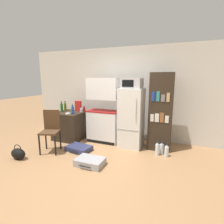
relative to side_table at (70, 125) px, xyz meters
name	(u,v)px	position (x,y,z in m)	size (l,w,h in m)	color
ground_plane	(89,165)	(1.30, -1.20, -0.39)	(24.00, 24.00, 0.00)	#A3754C
wall_back	(128,94)	(1.50, 0.80, 0.91)	(6.40, 0.10, 2.60)	beige
side_table	(70,125)	(0.00, 0.00, 0.00)	(0.79, 0.80, 0.79)	#2D2319
kitchen_hutch	(104,113)	(1.00, 0.17, 0.41)	(0.87, 0.47, 1.75)	white
refrigerator	(131,118)	(1.80, 0.11, 0.36)	(0.58, 0.60, 1.50)	silver
microwave	(132,83)	(1.80, 0.11, 1.23)	(0.48, 0.44, 0.24)	#B7B7BC
bookshelf	(161,112)	(2.50, 0.20, 0.55)	(0.53, 0.40, 1.88)	#2D2319
bottle_clear_short	(81,110)	(0.30, 0.14, 0.45)	(0.07, 0.07, 0.15)	silver
bottle_green_tall	(62,107)	(-0.27, -0.01, 0.52)	(0.07, 0.07, 0.30)	#1E6028
bottle_blue_soda	(73,110)	(0.24, -0.20, 0.50)	(0.07, 0.07, 0.26)	#1E47A3
bottle_ketchup_red	(84,109)	(0.33, 0.25, 0.46)	(0.07, 0.07, 0.15)	#AD1914
bottle_olive_oil	(65,107)	(-0.26, 0.15, 0.51)	(0.07, 0.07, 0.28)	#566619
bowl	(68,114)	(0.14, -0.27, 0.41)	(0.13, 0.13, 0.04)	silver
cereal_box	(78,106)	(0.12, 0.26, 0.54)	(0.19, 0.07, 0.30)	red
chair	(51,127)	(0.10, -0.91, 0.20)	(0.51, 0.52, 1.00)	black
suitcase_large_flat	(90,162)	(1.32, -1.21, -0.32)	(0.57, 0.42, 0.14)	#99999E
suitcase_small_flat	(79,148)	(0.72, -0.68, -0.33)	(0.63, 0.47, 0.12)	navy
handbag	(18,154)	(-0.27, -1.56, -0.27)	(0.36, 0.20, 0.33)	black
water_bottle_front	(157,149)	(2.52, -0.21, -0.25)	(0.09, 0.09, 0.34)	silver
water_bottle_middle	(167,151)	(2.72, -0.20, -0.27)	(0.09, 0.09, 0.30)	silver
water_bottle_back	(162,149)	(2.60, -0.09, -0.27)	(0.10, 0.10, 0.29)	silver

